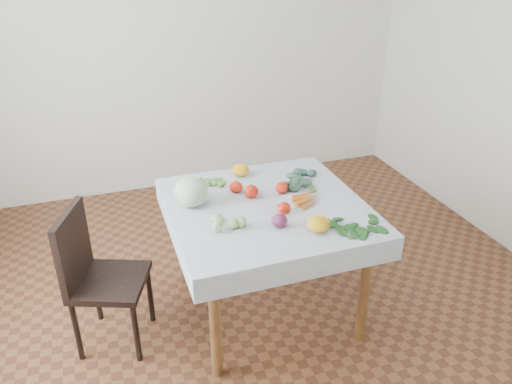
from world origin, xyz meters
TOP-DOWN VIEW (x-y plane):
  - ground at (0.00, 0.00)m, footprint 4.00×4.00m
  - back_wall at (0.00, 2.00)m, footprint 4.00×0.04m
  - table at (0.00, 0.00)m, footprint 1.00×1.00m
  - tablecloth at (0.00, 0.00)m, footprint 1.12×1.12m
  - chair at (-1.00, 0.05)m, footprint 0.50×0.50m
  - cabbage at (-0.41, 0.14)m, footprint 0.23×0.23m
  - tomato_a at (-0.12, 0.21)m, footprint 0.11×0.11m
  - tomato_b at (-0.05, 0.12)m, footprint 0.11×0.11m
  - tomato_c at (0.14, 0.12)m, footprint 0.08×0.08m
  - tomato_d at (0.06, -0.12)m, footprint 0.09×0.09m
  - heirloom_back at (-0.03, 0.43)m, footprint 0.12×0.12m
  - heirloom_front at (0.16, -0.36)m, footprint 0.15×0.15m
  - onion_a at (-0.05, 0.15)m, footprint 0.08×0.08m
  - onion_b at (-0.02, -0.25)m, footprint 0.12×0.12m
  - tomatillo_cluster at (-0.27, -0.15)m, footprint 0.14×0.13m
  - carrot_bunch at (0.24, -0.03)m, footprint 0.18×0.19m
  - kale_bunch at (0.31, 0.21)m, footprint 0.29×0.25m
  - basil_bunch at (0.38, -0.39)m, footprint 0.31×0.24m
  - dill_bunch at (-0.26, 0.39)m, footprint 0.21×0.18m

SIDE VIEW (x-z plane):
  - ground at x=0.00m, z-range 0.00..0.00m
  - chair at x=-1.00m, z-range 0.06..0.92m
  - table at x=0.00m, z-range 0.28..1.03m
  - tablecloth at x=0.00m, z-range 0.75..0.76m
  - basil_bunch at x=0.38m, z-range 0.76..0.77m
  - dill_bunch at x=-0.26m, z-range 0.76..0.78m
  - carrot_bunch at x=0.24m, z-range 0.76..0.78m
  - kale_bunch at x=0.31m, z-range 0.76..0.79m
  - tomatillo_cluster at x=-0.27m, z-range 0.76..0.81m
  - onion_a at x=-0.05m, z-range 0.76..0.82m
  - tomato_d at x=0.06m, z-range 0.76..0.82m
  - tomato_c at x=0.14m, z-range 0.76..0.83m
  - tomato_a at x=-0.12m, z-range 0.76..0.83m
  - onion_b at x=-0.02m, z-range 0.76..0.83m
  - tomato_b at x=-0.05m, z-range 0.76..0.83m
  - heirloom_back at x=-0.03m, z-range 0.76..0.84m
  - heirloom_front at x=0.16m, z-range 0.76..0.84m
  - cabbage at x=-0.41m, z-range 0.76..0.93m
  - back_wall at x=0.00m, z-range 0.00..2.70m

